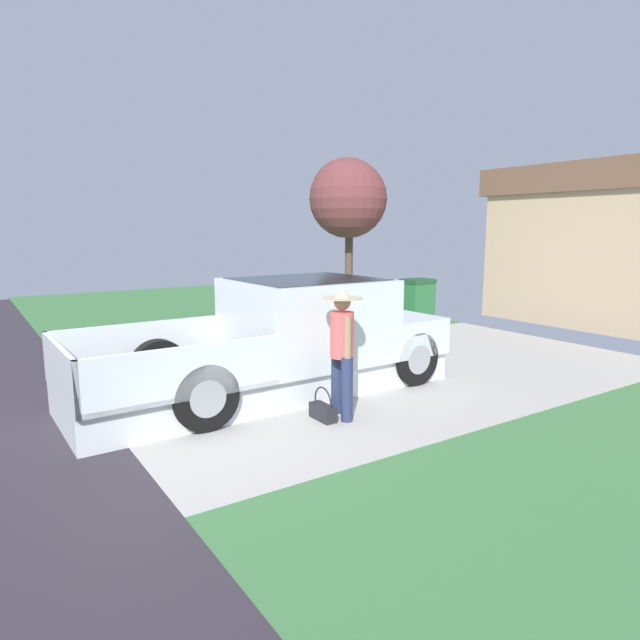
{
  "coord_description": "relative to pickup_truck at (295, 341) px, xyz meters",
  "views": [
    {
      "loc": [
        6.65,
        -1.36,
        2.33
      ],
      "look_at": [
        0.62,
        2.63,
        1.11
      ],
      "focal_mm": 30.76,
      "sensor_mm": 36.0,
      "label": 1
    }
  ],
  "objects": [
    {
      "name": "pickup_truck",
      "position": [
        0.0,
        0.0,
        0.0
      ],
      "size": [
        2.1,
        5.41,
        1.61
      ],
      "rotation": [
        0.0,
        0.0,
        0.02
      ],
      "color": "white",
      "rests_on": "ground"
    },
    {
      "name": "front_yard_tree",
      "position": [
        -5.63,
        5.07,
        2.43
      ],
      "size": [
        2.28,
        2.19,
        4.23
      ],
      "color": "brown",
      "rests_on": "ground"
    },
    {
      "name": "wheeled_trash_bin",
      "position": [
        -3.17,
        5.41,
        -0.12
      ],
      "size": [
        0.6,
        0.72,
        1.09
      ],
      "color": "#286B38",
      "rests_on": "ground"
    },
    {
      "name": "handbag",
      "position": [
        1.33,
        -0.41,
        -0.59
      ],
      "size": [
        0.4,
        0.16,
        0.42
      ],
      "color": "#232328",
      "rests_on": "ground"
    },
    {
      "name": "person_with_hat",
      "position": [
        1.37,
        -0.15,
        0.2
      ],
      "size": [
        0.48,
        0.48,
        1.61
      ],
      "rotation": [
        0.0,
        0.0,
        2.91
      ],
      "color": "navy",
      "rests_on": "ground"
    }
  ]
}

